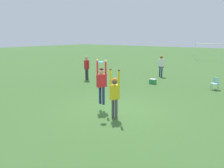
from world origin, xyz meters
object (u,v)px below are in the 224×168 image
at_px(person_defending, 115,93).
at_px(person_spectator_near, 87,65).
at_px(frisbee, 101,62).
at_px(cooler_box, 153,81).
at_px(person_jumping, 102,81).
at_px(camping_chair_2, 215,82).
at_px(person_spectator_far, 161,64).

bearing_deg(person_defending, person_spectator_near, -104.34).
xyz_separation_m(frisbee, person_spectator_near, (-5.79, 5.18, -1.15)).
height_order(frisbee, cooler_box, frisbee).
relative_size(person_jumping, frisbee, 8.22).
relative_size(person_jumping, camping_chair_2, 2.69).
height_order(camping_chair_2, cooler_box, camping_chair_2).
distance_m(person_spectator_near, cooler_box, 5.17).
distance_m(frisbee, cooler_box, 7.43).
relative_size(person_spectator_near, cooler_box, 4.24).
relative_size(person_spectator_near, person_spectator_far, 1.05).
bearing_deg(person_spectator_far, person_defending, -87.32).
bearing_deg(person_jumping, frisbee, -117.56).
height_order(person_jumping, person_spectator_near, person_jumping).
bearing_deg(person_defending, cooler_box, -141.26).
bearing_deg(person_jumping, cooler_box, 30.65).
relative_size(frisbee, camping_chair_2, 0.33).
height_order(person_spectator_near, person_spectator_far, person_spectator_near).
bearing_deg(frisbee, cooler_box, 98.60).
distance_m(person_jumping, cooler_box, 6.76).
xyz_separation_m(person_jumping, person_defending, (1.09, -0.50, -0.26)).
height_order(person_defending, frisbee, frisbee).
height_order(frisbee, person_spectator_far, frisbee).
bearing_deg(person_spectator_far, person_spectator_near, -141.21).
xyz_separation_m(person_jumping, camping_chair_2, (3.25, 7.44, -0.91)).
height_order(person_defending, person_spectator_near, person_defending).
distance_m(person_defending, camping_chair_2, 8.25).
bearing_deg(camping_chair_2, person_spectator_far, 14.11).
xyz_separation_m(person_defending, frisbee, (-0.76, 0.07, 1.19)).
relative_size(frisbee, cooler_box, 0.56).
height_order(person_jumping, frisbee, person_jumping).
relative_size(camping_chair_2, cooler_box, 1.73).
bearing_deg(cooler_box, camping_chair_2, 11.86).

